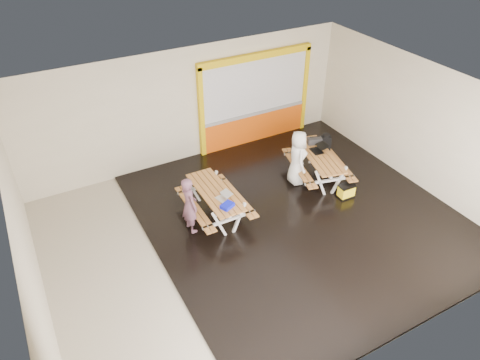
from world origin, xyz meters
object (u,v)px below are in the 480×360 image
picnic_table_left (215,197)px  blue_pouch (227,206)px  person_right (297,158)px  fluke_bag (346,191)px  person_left (189,205)px  laptop_right (319,149)px  backpack (326,142)px  toolbox (315,141)px  laptop_left (224,197)px  picnic_table_right (319,160)px  dark_case (310,181)px

picnic_table_left → blue_pouch: blue_pouch is taller
person_right → fluke_bag: size_ratio=3.57×
person_right → person_left: bearing=115.3°
laptop_right → person_right: bearing=-175.5°
backpack → toolbox: bearing=-177.7°
blue_pouch → toolbox: (3.60, 1.42, 0.07)m
laptop_right → toolbox: (0.14, 0.39, 0.03)m
laptop_left → toolbox: toolbox is taller
picnic_table_right → dark_case: 0.65m
laptop_left → picnic_table_left: bearing=99.2°
person_left → blue_pouch: (0.78, -0.47, 0.01)m
toolbox → backpack: (0.44, 0.02, -0.17)m
toolbox → backpack: 0.47m
laptop_left → picnic_table_right: bearing=8.9°
picnic_table_left → toolbox: (3.59, 0.70, 0.31)m
picnic_table_right → fluke_bag: picnic_table_right is taller
picnic_table_left → fluke_bag: (3.49, -0.99, -0.40)m
person_left → laptop_right: (4.24, 0.55, 0.05)m
dark_case → picnic_table_right: bearing=22.3°
picnic_table_left → picnic_table_right: size_ratio=0.87×
picnic_table_right → toolbox: 0.67m
backpack → picnic_table_left: bearing=-169.9°
laptop_left → dark_case: (2.93, 0.37, -0.75)m
picnic_table_left → backpack: (4.02, 0.72, 0.14)m
backpack → laptop_left: bearing=-164.6°
person_right → backpack: bearing=-53.6°
person_left → backpack: 4.91m
picnic_table_left → laptop_left: bearing=-80.8°
fluke_bag → toolbox: bearing=86.7°
backpack → dark_case: backpack is taller
toolbox → fluke_bag: 1.83m
backpack → fluke_bag: 1.86m
picnic_table_right → laptop_left: size_ratio=6.16×
picnic_table_right → toolbox: bearing=66.9°
person_left → picnic_table_left: bearing=-77.9°
blue_pouch → laptop_right: bearing=16.5°
backpack → picnic_table_right: bearing=-139.7°
picnic_table_left → person_right: size_ratio=1.31×
backpack → fluke_bag: bearing=-107.5°
laptop_right → dark_case: 0.96m
person_right → laptop_left: size_ratio=4.09×
picnic_table_right → laptop_left: (-3.29, -0.52, 0.23)m
picnic_table_left → person_right: person_right is taller
backpack → dark_case: bearing=-145.2°
picnic_table_left → person_right: (2.67, 0.25, 0.25)m
laptop_left → toolbox: size_ratio=0.85×
picnic_table_left → picnic_table_right: picnic_table_right is taller
picnic_table_left → picnic_table_right: (3.35, 0.15, 0.02)m
picnic_table_right → dark_case: bearing=-157.7°
picnic_table_right → toolbox: toolbox is taller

